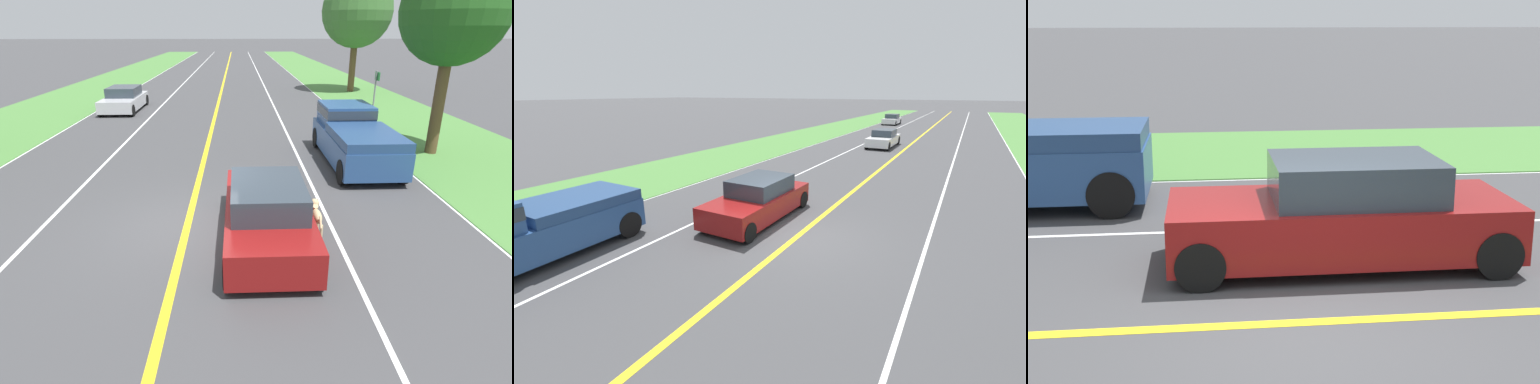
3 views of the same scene
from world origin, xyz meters
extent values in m
plane|color=#424244|center=(0.00, 0.00, 0.00)|extent=(400.00, 400.00, 0.00)
cube|color=yellow|center=(0.00, 0.00, 0.00)|extent=(0.18, 160.00, 0.01)
cube|color=white|center=(7.00, 0.00, 0.00)|extent=(0.14, 160.00, 0.01)
cube|color=white|center=(3.50, 0.00, 0.00)|extent=(0.10, 160.00, 0.01)
cube|color=#4C843D|center=(10.00, 0.00, 0.01)|extent=(6.00, 160.00, 0.03)
cube|color=maroon|center=(1.89, -0.71, 0.53)|extent=(1.81, 4.53, 0.71)
cube|color=#2D3842|center=(1.89, -0.90, 1.15)|extent=(1.56, 2.17, 0.54)
cylinder|color=black|center=(2.71, 1.15, 0.31)|extent=(0.22, 0.62, 0.62)
cylinder|color=black|center=(2.71, -2.57, 0.31)|extent=(0.22, 0.62, 0.62)
cylinder|color=black|center=(1.07, 1.15, 0.31)|extent=(0.22, 0.62, 0.62)
cylinder|color=black|center=(1.07, -2.57, 0.31)|extent=(0.22, 0.62, 0.62)
ellipsoid|color=#D1B784|center=(3.06, -0.56, 0.46)|extent=(0.21, 0.63, 0.25)
cylinder|color=#D1B784|center=(3.13, -0.34, 0.17)|extent=(0.07, 0.07, 0.34)
cylinder|color=#D1B784|center=(3.13, -0.79, 0.17)|extent=(0.07, 0.07, 0.34)
cylinder|color=#D1B784|center=(2.99, -0.34, 0.17)|extent=(0.07, 0.07, 0.34)
cylinder|color=#D1B784|center=(2.99, -0.78, 0.17)|extent=(0.07, 0.07, 0.34)
cylinder|color=#D1B784|center=(3.06, -0.30, 0.56)|extent=(0.13, 0.17, 0.17)
sphere|color=#D1B784|center=(3.06, -0.19, 0.62)|extent=(0.22, 0.22, 0.21)
ellipsoid|color=#331E14|center=(3.06, -0.04, 0.61)|extent=(0.10, 0.10, 0.08)
cone|color=tan|center=(3.12, -0.20, 0.70)|extent=(0.07, 0.07, 0.10)
cone|color=tan|center=(3.00, -0.20, 0.70)|extent=(0.07, 0.07, 0.10)
cylinder|color=#D1B784|center=(3.06, -0.98, 0.50)|extent=(0.05, 0.23, 0.23)
cube|color=navy|center=(5.37, 3.59, 1.25)|extent=(1.99, 3.03, 0.30)
cylinder|color=black|center=(6.30, 2.59, 0.39)|extent=(0.22, 0.79, 0.79)
cylinder|color=black|center=(4.44, 2.59, 0.39)|extent=(0.22, 0.79, 0.79)
camera|label=1|loc=(1.29, -8.76, 4.44)|focal=28.00mm
camera|label=2|loc=(-4.10, 8.81, 4.25)|focal=24.00mm
camera|label=3|loc=(-7.07, 1.06, 3.23)|focal=50.00mm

